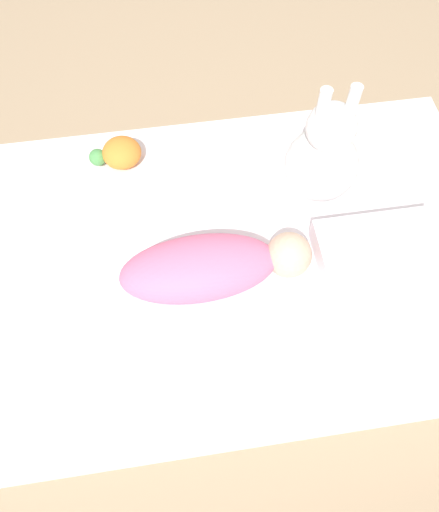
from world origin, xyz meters
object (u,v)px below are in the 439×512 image
at_px(turtle_plush, 119,153).
at_px(bunny_plush, 323,157).
at_px(swaddled_baby, 213,266).
at_px(pillow, 386,265).

bearing_deg(turtle_plush, bunny_plush, 162.07).
relative_size(swaddled_baby, bunny_plush, 1.34).
bearing_deg(swaddled_baby, pillow, -7.49).
bearing_deg(bunny_plush, turtle_plush, -17.93).
relative_size(bunny_plush, turtle_plush, 2.39).
bearing_deg(bunny_plush, swaddled_baby, 36.18).
bearing_deg(turtle_plush, swaddled_baby, 117.32).
xyz_separation_m(pillow, bunny_plush, (0.12, -0.32, 0.11)).
relative_size(swaddled_baby, turtle_plush, 3.20).
xyz_separation_m(swaddled_baby, pillow, (-0.47, 0.05, -0.03)).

